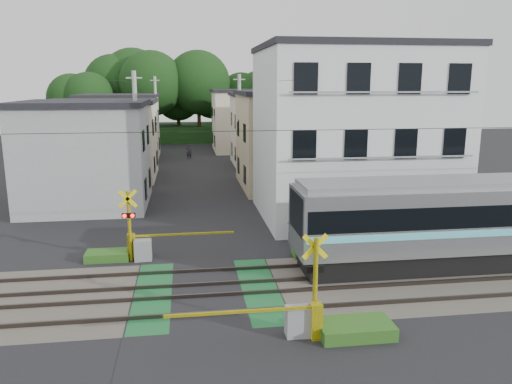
{
  "coord_description": "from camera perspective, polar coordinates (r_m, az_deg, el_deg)",
  "views": [
    {
      "loc": [
        -0.6,
        -16.76,
        7.27
      ],
      "look_at": [
        2.49,
        5.0,
        2.49
      ],
      "focal_mm": 35.0,
      "sensor_mm": 36.0,
      "label": 1
    }
  ],
  "objects": [
    {
      "name": "houses_row",
      "position": [
        42.88,
        -6.94,
        6.79
      ],
      "size": [
        22.07,
        31.35,
        6.8
      ],
      "color": "#9FA1A4",
      "rests_on": "ground"
    },
    {
      "name": "commuter_train",
      "position": [
        22.65,
        26.44,
        -2.76
      ],
      "size": [
        17.31,
        2.73,
        3.6
      ],
      "color": "black",
      "rests_on": "ground"
    },
    {
      "name": "utility_poles",
      "position": [
        39.9,
        -8.76,
        7.54
      ],
      "size": [
        7.9,
        42.0,
        8.0
      ],
      "color": "#A5A5A0",
      "rests_on": "ground"
    },
    {
      "name": "apartment_block",
      "position": [
        27.91,
        11.08,
        6.66
      ],
      "size": [
        10.2,
        8.36,
        9.3
      ],
      "color": "silver",
      "rests_on": "ground"
    },
    {
      "name": "tree_hill",
      "position": [
        65.53,
        -7.87,
        10.89
      ],
      "size": [
        40.0,
        12.32,
        11.8
      ],
      "color": "#153511",
      "rests_on": "ground"
    },
    {
      "name": "catenary",
      "position": [
        18.39,
        13.13,
        0.74
      ],
      "size": [
        60.0,
        5.04,
        7.0
      ],
      "color": "#2D2D33",
      "rests_on": "ground"
    },
    {
      "name": "crossing_signal_near",
      "position": [
        15.0,
        5.17,
        -13.72
      ],
      "size": [
        4.74,
        0.65,
        3.09
      ],
      "color": "yellow",
      "rests_on": "ground"
    },
    {
      "name": "crossing_signal_far",
      "position": [
        21.53,
        -13.04,
        -5.79
      ],
      "size": [
        4.74,
        0.65,
        3.09
      ],
      "color": "yellow",
      "rests_on": "ground"
    },
    {
      "name": "track_bed",
      "position": [
        18.26,
        -5.64,
        -11.13
      ],
      "size": [
        120.0,
        120.0,
        0.14
      ],
      "color": "#47423A",
      "rests_on": "ground"
    },
    {
      "name": "pedestrian",
      "position": [
        49.7,
        -7.68,
        4.61
      ],
      "size": [
        0.55,
        0.37,
        1.49
      ],
      "primitive_type": "imported",
      "rotation": [
        0.0,
        0.0,
        3.13
      ],
      "color": "#2E2832",
      "rests_on": "ground"
    },
    {
      "name": "ground",
      "position": [
        18.28,
        -5.63,
        -11.23
      ],
      "size": [
        120.0,
        120.0,
        0.0
      ],
      "primitive_type": "plane",
      "color": "black"
    },
    {
      "name": "weed_patches",
      "position": [
        18.27,
        -0.02,
        -10.56
      ],
      "size": [
        10.25,
        8.8,
        0.4
      ],
      "color": "#2D5E1E",
      "rests_on": "ground"
    }
  ]
}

